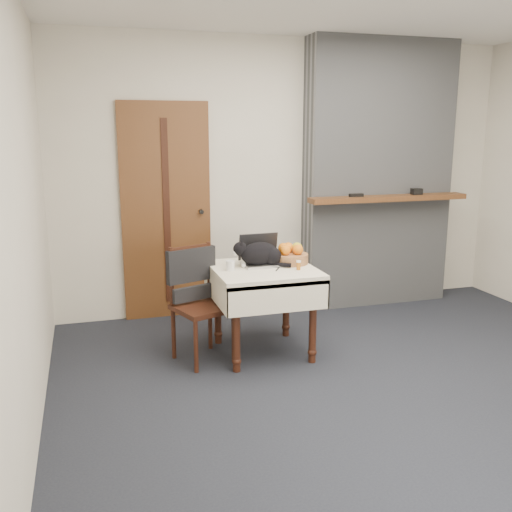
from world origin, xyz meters
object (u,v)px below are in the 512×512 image
Objects in this scene: door at (166,212)px; pill_bottle at (299,265)px; laptop at (261,257)px; side_table at (263,282)px; fruit_basket at (290,255)px; chair at (196,287)px; cream_jar at (230,266)px; cat at (261,254)px.

door reaches higher than pill_bottle.
side_table is at bearing -100.07° from laptop.
pill_bottle is (0.82, -1.29, -0.26)m from door.
fruit_basket is (0.23, -0.04, 0.01)m from laptop.
cream_jar is at bearing -38.75° from chair.
cream_jar is 0.32m from chair.
fruit_basket is (0.25, 0.08, 0.18)m from side_table.
cat is at bearing -174.18° from fruit_basket.
cream_jar is 0.52m from pill_bottle.
laptop is 0.37× the size of chair.
cat is at bearing -62.23° from door.
side_table is 0.88× the size of chair.
side_table is (0.58, -1.14, -0.41)m from door.
chair is (0.06, -1.07, -0.43)m from door.
cat is 1.55× the size of fruit_basket.
cat reaches higher than cream_jar.
pill_bottle is (0.24, -0.20, -0.06)m from cat.
side_table is at bearing -163.22° from fruit_basket.
chair is (-0.51, 0.02, -0.23)m from cat.
door is 2.26× the size of chair.
side_table is 0.32m from fruit_basket.
chair is (-0.52, 0.07, -0.02)m from side_table.
cat is 0.27m from cream_jar.
cream_jar is 0.27× the size of fruit_basket.
laptop reaches higher than cream_jar.
fruit_basket is at bearing 9.92° from cream_jar.
cat is 0.26m from fruit_basket.
chair is at bearing -86.55° from door.
cream_jar is at bearing -74.74° from door.
cat is (-0.01, 0.05, 0.21)m from side_table.
side_table is 0.31m from cream_jar.
laptop is 0.57m from chair.
door is 1.35m from side_table.
cat reaches higher than pill_bottle.
laptop reaches higher than fruit_basket.
cat reaches higher than chair.
pill_bottle is at bearing -14.78° from cream_jar.
laptop is 0.32m from cream_jar.
chair is at bearing 172.36° from side_table.
laptop is at bearing 24.85° from cream_jar.
fruit_basket reaches higher than side_table.
pill_bottle is (0.22, -0.27, -0.02)m from laptop.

